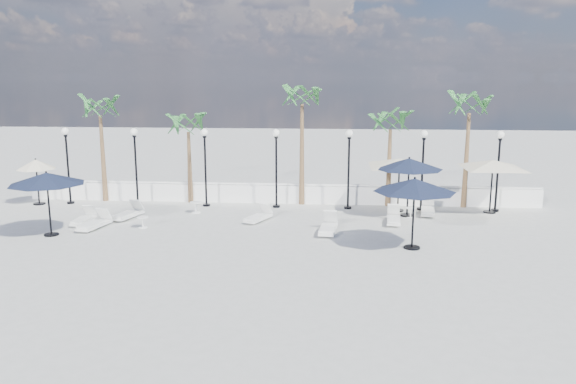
# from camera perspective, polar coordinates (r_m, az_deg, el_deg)

# --- Properties ---
(ground) EXTENTS (100.00, 100.00, 0.00)m
(ground) POSITION_cam_1_polar(r_m,az_deg,el_deg) (21.41, -2.95, -5.48)
(ground) COLOR #9C9D98
(ground) RESTS_ON ground
(balustrade) EXTENTS (26.00, 0.30, 1.01)m
(balustrade) POSITION_cam_1_polar(r_m,az_deg,el_deg) (28.52, -0.98, -0.19)
(balustrade) COLOR white
(balustrade) RESTS_ON ground
(lamppost_0) EXTENTS (0.36, 0.36, 3.84)m
(lamppost_0) POSITION_cam_1_polar(r_m,az_deg,el_deg) (30.13, -21.53, 3.54)
(lamppost_0) COLOR black
(lamppost_0) RESTS_ON ground
(lamppost_1) EXTENTS (0.36, 0.36, 3.84)m
(lamppost_1) POSITION_cam_1_polar(r_m,az_deg,el_deg) (28.76, -15.25, 3.60)
(lamppost_1) COLOR black
(lamppost_1) RESTS_ON ground
(lamppost_2) EXTENTS (0.36, 0.36, 3.84)m
(lamppost_2) POSITION_cam_1_polar(r_m,az_deg,el_deg) (27.77, -8.42, 3.61)
(lamppost_2) COLOR black
(lamppost_2) RESTS_ON ground
(lamppost_3) EXTENTS (0.36, 0.36, 3.84)m
(lamppost_3) POSITION_cam_1_polar(r_m,az_deg,el_deg) (27.19, -1.21, 3.56)
(lamppost_3) COLOR black
(lamppost_3) RESTS_ON ground
(lamppost_4) EXTENTS (0.36, 0.36, 3.84)m
(lamppost_4) POSITION_cam_1_polar(r_m,az_deg,el_deg) (27.06, 6.20, 3.46)
(lamppost_4) COLOR black
(lamppost_4) RESTS_ON ground
(lamppost_5) EXTENTS (0.36, 0.36, 3.84)m
(lamppost_5) POSITION_cam_1_polar(r_m,az_deg,el_deg) (27.39, 13.55, 3.30)
(lamppost_5) COLOR black
(lamppost_5) RESTS_ON ground
(lamppost_6) EXTENTS (0.36, 0.36, 3.84)m
(lamppost_6) POSITION_cam_1_polar(r_m,az_deg,el_deg) (28.14, 20.62, 3.10)
(lamppost_6) COLOR black
(lamppost_6) RESTS_ON ground
(palm_0) EXTENTS (2.60, 2.60, 5.50)m
(palm_0) POSITION_cam_1_polar(r_m,az_deg,el_deg) (30.04, -18.56, 7.65)
(palm_0) COLOR brown
(palm_0) RESTS_ON ground
(palm_1) EXTENTS (2.60, 2.60, 4.70)m
(palm_1) POSITION_cam_1_polar(r_m,az_deg,el_deg) (28.64, -10.10, 6.34)
(palm_1) COLOR brown
(palm_1) RESTS_ON ground
(palm_2) EXTENTS (2.60, 2.60, 6.10)m
(palm_2) POSITION_cam_1_polar(r_m,az_deg,el_deg) (27.66, 1.45, 9.16)
(palm_2) COLOR brown
(palm_2) RESTS_ON ground
(palm_3) EXTENTS (2.60, 2.60, 4.90)m
(palm_3) POSITION_cam_1_polar(r_m,az_deg,el_deg) (27.82, 10.37, 6.58)
(palm_3) COLOR brown
(palm_3) RESTS_ON ground
(palm_4) EXTENTS (2.60, 2.60, 5.70)m
(palm_4) POSITION_cam_1_polar(r_m,az_deg,el_deg) (28.38, 17.95, 7.88)
(palm_4) COLOR brown
(palm_4) RESTS_ON ground
(lounger_0) EXTENTS (0.58, 1.69, 0.63)m
(lounger_0) POSITION_cam_1_polar(r_m,az_deg,el_deg) (26.11, -20.04, -2.57)
(lounger_0) COLOR silver
(lounger_0) RESTS_ON ground
(lounger_1) EXTENTS (0.95, 1.91, 0.68)m
(lounger_1) POSITION_cam_1_polar(r_m,az_deg,el_deg) (25.09, -19.07, -3.02)
(lounger_1) COLOR silver
(lounger_1) RESTS_ON ground
(lounger_2) EXTENTS (1.03, 1.88, 0.67)m
(lounger_2) POSITION_cam_1_polar(r_m,az_deg,el_deg) (26.43, -15.93, -2.12)
(lounger_2) COLOR silver
(lounger_2) RESTS_ON ground
(lounger_3) EXTENTS (1.18, 1.77, 0.64)m
(lounger_3) POSITION_cam_1_polar(r_m,az_deg,el_deg) (24.95, -3.02, -2.51)
(lounger_3) COLOR silver
(lounger_3) RESTS_ON ground
(lounger_4) EXTENTS (0.81, 1.97, 0.72)m
(lounger_4) POSITION_cam_1_polar(r_m,az_deg,el_deg) (23.14, 4.11, -3.57)
(lounger_4) COLOR silver
(lounger_4) RESTS_ON ground
(lounger_5) EXTENTS (0.90, 1.95, 0.70)m
(lounger_5) POSITION_cam_1_polar(r_m,az_deg,el_deg) (26.96, 14.03, -1.73)
(lounger_5) COLOR silver
(lounger_5) RESTS_ON ground
(lounger_6) EXTENTS (0.73, 1.80, 0.66)m
(lounger_6) POSITION_cam_1_polar(r_m,az_deg,el_deg) (25.02, 10.67, -2.64)
(lounger_6) COLOR silver
(lounger_6) RESTS_ON ground
(side_table_0) EXTENTS (0.54, 0.54, 0.53)m
(side_table_0) POSITION_cam_1_polar(r_m,az_deg,el_deg) (26.79, -9.34, -1.44)
(side_table_0) COLOR silver
(side_table_0) RESTS_ON ground
(side_table_1) EXTENTS (0.50, 0.50, 0.48)m
(side_table_1) POSITION_cam_1_polar(r_m,az_deg,el_deg) (24.61, -14.55, -2.88)
(side_table_1) COLOR silver
(side_table_1) RESTS_ON ground
(side_table_2) EXTENTS (0.46, 0.46, 0.44)m
(side_table_2) POSITION_cam_1_polar(r_m,az_deg,el_deg) (26.20, 12.35, -1.96)
(side_table_2) COLOR silver
(side_table_2) RESTS_ON ground
(parasol_navy_left) EXTENTS (2.99, 2.99, 2.64)m
(parasol_navy_left) POSITION_cam_1_polar(r_m,az_deg,el_deg) (24.23, -23.32, 1.24)
(parasol_navy_left) COLOR black
(parasol_navy_left) RESTS_ON ground
(parasol_navy_mid) EXTENTS (3.07, 3.07, 2.75)m
(parasol_navy_mid) POSITION_cam_1_polar(r_m,az_deg,el_deg) (26.04, 12.20, 2.79)
(parasol_navy_mid) COLOR black
(parasol_navy_mid) RESTS_ON ground
(parasol_navy_right) EXTENTS (3.03, 3.03, 2.72)m
(parasol_navy_right) POSITION_cam_1_polar(r_m,az_deg,el_deg) (21.02, 12.74, 0.64)
(parasol_navy_right) COLOR black
(parasol_navy_right) RESTS_ON ground
(parasol_cream_sq_a) EXTENTS (5.54, 5.54, 2.72)m
(parasol_cream_sq_a) POSITION_cam_1_polar(r_m,az_deg,el_deg) (26.93, 11.28, 3.33)
(parasol_cream_sq_a) COLOR black
(parasol_cream_sq_a) RESTS_ON ground
(parasol_cream_sq_b) EXTENTS (5.39, 5.39, 2.70)m
(parasol_cream_sq_b) POSITION_cam_1_polar(r_m,az_deg,el_deg) (27.77, 20.13, 3.03)
(parasol_cream_sq_b) COLOR black
(parasol_cream_sq_b) RESTS_ON ground
(parasol_cream_small) EXTENTS (1.91, 1.91, 2.34)m
(parasol_cream_small) POSITION_cam_1_polar(r_m,az_deg,el_deg) (30.62, -24.23, 2.52)
(parasol_cream_small) COLOR black
(parasol_cream_small) RESTS_ON ground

